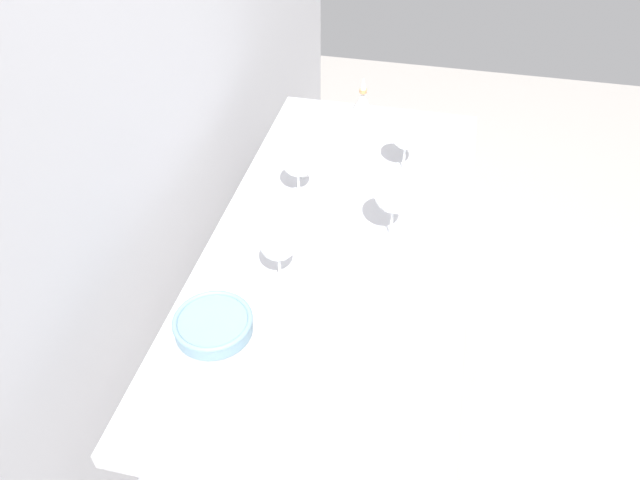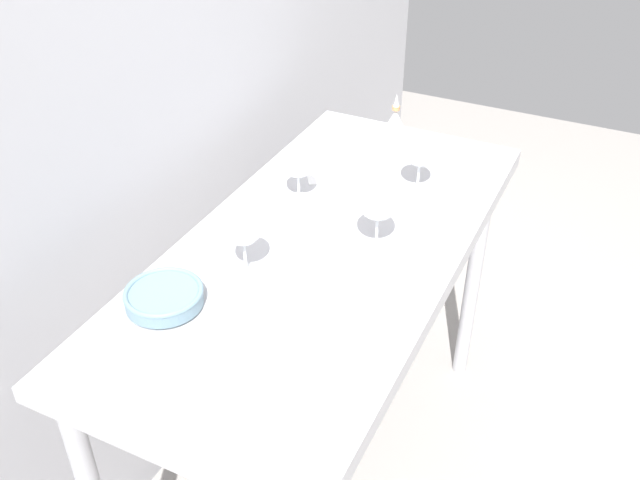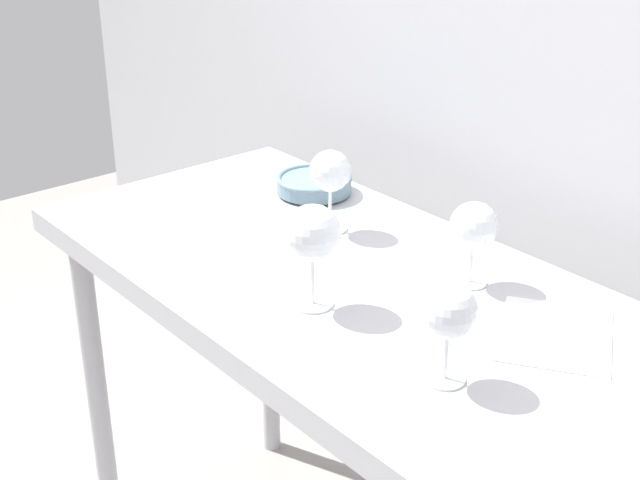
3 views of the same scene
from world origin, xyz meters
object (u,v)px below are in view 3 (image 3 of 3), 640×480
wine_glass_far_right (474,228)px  tasting_sheet_upper (555,335)px  wine_glass_far_left (330,173)px  wine_glass_near_center (313,235)px  tasting_bowl (314,184)px  wine_glass_near_right (449,313)px

wine_glass_far_right → tasting_sheet_upper: (0.22, -0.03, -0.11)m
wine_glass_far_left → tasting_sheet_upper: 0.58m
wine_glass_near_center → tasting_bowl: size_ratio=1.09×
wine_glass_far_right → tasting_bowl: size_ratio=0.92×
wine_glass_far_right → wine_glass_far_left: size_ratio=0.92×
wine_glass_near_center → tasting_sheet_upper: (0.34, 0.24, -0.13)m
wine_glass_far_left → wine_glass_near_center: size_ratio=0.92×
wine_glass_far_left → tasting_sheet_upper: (0.56, 0.01, -0.12)m
wine_glass_far_left → wine_glass_near_center: 0.32m
wine_glass_near_center → tasting_sheet_upper: 0.43m
wine_glass_far_left → tasting_sheet_upper: bearing=0.9°
wine_glass_near_right → tasting_bowl: wine_glass_near_right is taller
wine_glass_far_left → tasting_bowl: wine_glass_far_left is taller
tasting_sheet_upper → tasting_bowl: (-0.74, 0.09, 0.02)m
wine_glass_far_right → wine_glass_near_center: size_ratio=0.84×
wine_glass_far_left → tasting_bowl: 0.23m
wine_glass_far_left → wine_glass_near_center: wine_glass_near_center is taller
tasting_sheet_upper → tasting_bowl: size_ratio=1.27×
wine_glass_far_right → wine_glass_near_right: bearing=-55.0°
wine_glass_near_right → wine_glass_near_center: (-0.31, -0.00, 0.02)m
wine_glass_near_right → wine_glass_far_right: (-0.19, 0.27, -0.01)m
wine_glass_far_right → wine_glass_near_center: 0.30m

